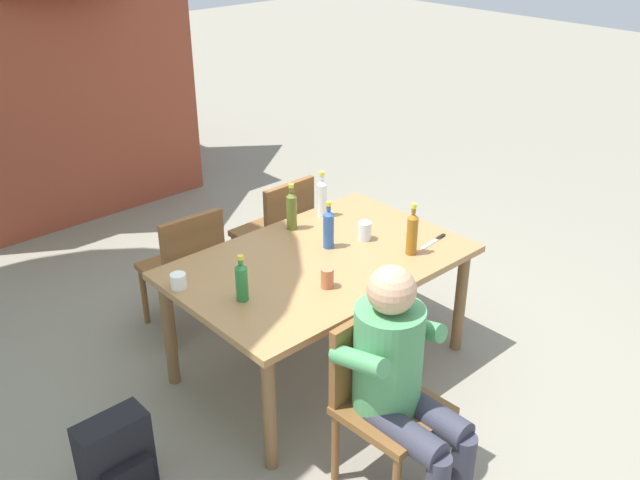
{
  "coord_description": "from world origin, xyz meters",
  "views": [
    {
      "loc": [
        -2.34,
        -2.56,
        2.63
      ],
      "look_at": [
        0.0,
        0.0,
        0.85
      ],
      "focal_mm": 39.08,
      "sensor_mm": 36.0,
      "label": 1
    }
  ],
  "objects_px": {
    "chair_far_left": "(186,265)",
    "cup_terracotta": "(327,278)",
    "bottle_olive": "(292,210)",
    "bottle_amber": "(412,233)",
    "cup_glass": "(365,231)",
    "bottle_blue": "(329,228)",
    "cup_white": "(178,281)",
    "bottle_green": "(242,281)",
    "chair_near_left": "(381,393)",
    "bottle_clear": "(322,197)",
    "brick_kiosk": "(35,56)",
    "chair_far_right": "(279,230)",
    "dining_table": "(320,271)",
    "person_in_white_shirt": "(400,375)",
    "table_knife": "(435,241)",
    "backpack_by_near_side": "(117,459)"
  },
  "relations": [
    {
      "from": "backpack_by_near_side",
      "to": "chair_far_left",
      "type": "bearing_deg",
      "value": 42.75
    },
    {
      "from": "chair_far_left",
      "to": "cup_terracotta",
      "type": "distance_m",
      "value": 1.15
    },
    {
      "from": "bottle_green",
      "to": "bottle_olive",
      "type": "xyz_separation_m",
      "value": [
        0.72,
        0.46,
        0.02
      ]
    },
    {
      "from": "chair_near_left",
      "to": "chair_far_right",
      "type": "height_order",
      "value": "same"
    },
    {
      "from": "person_in_white_shirt",
      "to": "bottle_blue",
      "type": "relative_size",
      "value": 4.07
    },
    {
      "from": "bottle_amber",
      "to": "backpack_by_near_side",
      "type": "distance_m",
      "value": 1.95
    },
    {
      "from": "cup_white",
      "to": "bottle_clear",
      "type": "bearing_deg",
      "value": 7.36
    },
    {
      "from": "dining_table",
      "to": "cup_white",
      "type": "bearing_deg",
      "value": 160.86
    },
    {
      "from": "chair_far_left",
      "to": "bottle_blue",
      "type": "relative_size",
      "value": 3.0
    },
    {
      "from": "chair_near_left",
      "to": "dining_table",
      "type": "bearing_deg",
      "value": 65.81
    },
    {
      "from": "bottle_green",
      "to": "cup_white",
      "type": "bearing_deg",
      "value": 119.27
    },
    {
      "from": "person_in_white_shirt",
      "to": "bottle_clear",
      "type": "height_order",
      "value": "person_in_white_shirt"
    },
    {
      "from": "bottle_blue",
      "to": "table_knife",
      "type": "bearing_deg",
      "value": -35.57
    },
    {
      "from": "cup_glass",
      "to": "brick_kiosk",
      "type": "height_order",
      "value": "brick_kiosk"
    },
    {
      "from": "dining_table",
      "to": "chair_far_right",
      "type": "relative_size",
      "value": 1.91
    },
    {
      "from": "bottle_amber",
      "to": "cup_terracotta",
      "type": "xyz_separation_m",
      "value": [
        -0.61,
        0.05,
        -0.08
      ]
    },
    {
      "from": "bottle_amber",
      "to": "cup_glass",
      "type": "xyz_separation_m",
      "value": [
        -0.07,
        0.3,
        -0.08
      ]
    },
    {
      "from": "cup_glass",
      "to": "chair_near_left",
      "type": "bearing_deg",
      "value": -131.38
    },
    {
      "from": "bottle_green",
      "to": "bottle_amber",
      "type": "bearing_deg",
      "value": -13.9
    },
    {
      "from": "cup_terracotta",
      "to": "cup_white",
      "type": "relative_size",
      "value": 1.31
    },
    {
      "from": "bottle_green",
      "to": "bottle_blue",
      "type": "bearing_deg",
      "value": 10.0
    },
    {
      "from": "bottle_green",
      "to": "table_knife",
      "type": "height_order",
      "value": "bottle_green"
    },
    {
      "from": "dining_table",
      "to": "cup_terracotta",
      "type": "bearing_deg",
      "value": -125.44
    },
    {
      "from": "dining_table",
      "to": "brick_kiosk",
      "type": "xyz_separation_m",
      "value": [
        -0.03,
        3.68,
        0.64
      ]
    },
    {
      "from": "bottle_green",
      "to": "bottle_olive",
      "type": "height_order",
      "value": "bottle_olive"
    },
    {
      "from": "bottle_blue",
      "to": "cup_glass",
      "type": "height_order",
      "value": "bottle_blue"
    },
    {
      "from": "cup_terracotta",
      "to": "bottle_clear",
      "type": "bearing_deg",
      "value": 49.21
    },
    {
      "from": "bottle_olive",
      "to": "bottle_amber",
      "type": "bearing_deg",
      "value": -67.43
    },
    {
      "from": "backpack_by_near_side",
      "to": "dining_table",
      "type": "bearing_deg",
      "value": 4.05
    },
    {
      "from": "bottle_blue",
      "to": "cup_glass",
      "type": "distance_m",
      "value": 0.25
    },
    {
      "from": "person_in_white_shirt",
      "to": "bottle_green",
      "type": "xyz_separation_m",
      "value": [
        -0.21,
        0.89,
        0.19
      ]
    },
    {
      "from": "table_knife",
      "to": "cup_glass",
      "type": "bearing_deg",
      "value": 134.58
    },
    {
      "from": "bottle_blue",
      "to": "cup_white",
      "type": "bearing_deg",
      "value": 167.91
    },
    {
      "from": "bottle_clear",
      "to": "brick_kiosk",
      "type": "bearing_deg",
      "value": 97.41
    },
    {
      "from": "bottle_olive",
      "to": "cup_glass",
      "type": "height_order",
      "value": "bottle_olive"
    },
    {
      "from": "bottle_amber",
      "to": "brick_kiosk",
      "type": "relative_size",
      "value": 0.12
    },
    {
      "from": "chair_far_left",
      "to": "person_in_white_shirt",
      "type": "bearing_deg",
      "value": -89.83
    },
    {
      "from": "backpack_by_near_side",
      "to": "brick_kiosk",
      "type": "xyz_separation_m",
      "value": [
        1.36,
        3.78,
        1.08
      ]
    },
    {
      "from": "chair_near_left",
      "to": "bottle_blue",
      "type": "bearing_deg",
      "value": 60.74
    },
    {
      "from": "chair_far_right",
      "to": "backpack_by_near_side",
      "type": "relative_size",
      "value": 2.01
    },
    {
      "from": "cup_white",
      "to": "bottle_blue",
      "type": "bearing_deg",
      "value": -12.09
    },
    {
      "from": "table_knife",
      "to": "backpack_by_near_side",
      "type": "height_order",
      "value": "table_knife"
    },
    {
      "from": "table_knife",
      "to": "cup_white",
      "type": "bearing_deg",
      "value": 158.3
    },
    {
      "from": "chair_far_right",
      "to": "chair_near_left",
      "type": "bearing_deg",
      "value": -114.16
    },
    {
      "from": "bottle_clear",
      "to": "cup_glass",
      "type": "relative_size",
      "value": 2.71
    },
    {
      "from": "bottle_blue",
      "to": "cup_white",
      "type": "relative_size",
      "value": 3.49
    },
    {
      "from": "chair_far_right",
      "to": "cup_glass",
      "type": "xyz_separation_m",
      "value": [
        -0.01,
        -0.84,
        0.3
      ]
    },
    {
      "from": "dining_table",
      "to": "bottle_blue",
      "type": "xyz_separation_m",
      "value": [
        0.13,
        0.07,
        0.2
      ]
    },
    {
      "from": "bottle_clear",
      "to": "bottle_blue",
      "type": "relative_size",
      "value": 1.05
    },
    {
      "from": "bottle_blue",
      "to": "bottle_green",
      "type": "bearing_deg",
      "value": -170.0
    }
  ]
}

